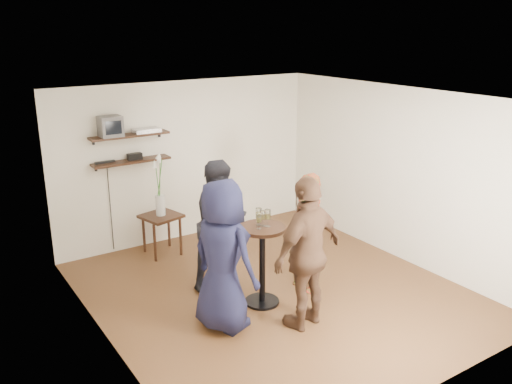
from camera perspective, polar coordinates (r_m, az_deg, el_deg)
room at (r=6.90m, az=2.09°, el=-0.85°), size 4.58×5.08×2.68m
shelf_upper at (r=8.35m, az=-13.16°, el=5.83°), size 1.20×0.25×0.04m
shelf_lower at (r=8.44m, az=-12.98°, el=3.17°), size 1.20×0.25×0.04m
crt_monitor at (r=8.23m, az=-15.12°, el=6.71°), size 0.32×0.30×0.30m
dvd_deck at (r=8.44m, az=-11.47°, el=6.38°), size 0.40×0.24×0.06m
radio at (r=8.44m, az=-12.66°, el=3.67°), size 0.22×0.10×0.10m
power_strip at (r=8.36m, az=-15.63°, el=3.06°), size 0.30×0.05×0.03m
side_table at (r=8.48m, az=-9.94°, el=-3.07°), size 0.64×0.64×0.64m
vase_lilies at (r=8.34m, az=-10.09°, el=-0.33°), size 0.20×0.20×1.01m
drinks_table at (r=6.84m, az=0.67°, el=-6.60°), size 0.57×0.57×1.05m
wine_glass_fl at (r=6.59m, az=0.30°, el=-2.82°), size 0.06×0.06×0.19m
wine_glass_fr at (r=6.65m, az=1.23°, el=-2.44°), size 0.07×0.07×0.22m
wine_glass_bl at (r=6.69m, az=0.28°, el=-2.30°), size 0.07×0.07×0.22m
wine_glass_br at (r=6.68m, az=0.74°, el=-2.51°), size 0.07×0.07×0.20m
person_plaid at (r=7.21m, az=5.38°, el=-4.29°), size 0.40×0.60×1.60m
person_dark at (r=7.23m, az=-3.66°, el=-3.47°), size 1.00×0.86×1.77m
person_navy at (r=6.24m, az=-3.51°, el=-6.74°), size 0.82×1.02×1.82m
person_brown at (r=6.30m, az=5.48°, el=-6.42°), size 1.15×0.66×1.84m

